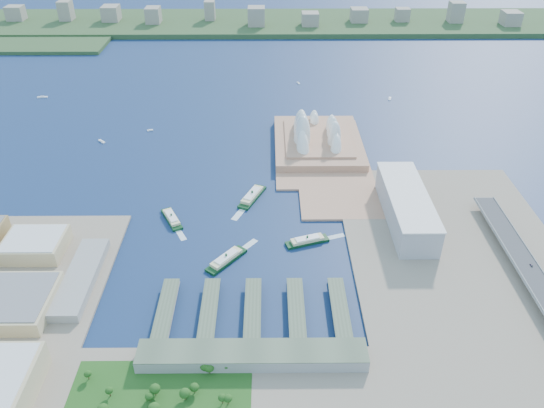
{
  "coord_description": "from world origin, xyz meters",
  "views": [
    {
      "loc": [
        29.84,
        -447.7,
        372.53
      ],
      "look_at": [
        33.84,
        91.75,
        18.0
      ],
      "focal_mm": 35.0,
      "sensor_mm": 36.0,
      "label": 1
    }
  ],
  "objects_px": {
    "ferry_c": "(226,258)",
    "car_c": "(531,265)",
    "toaster_building": "(406,207)",
    "ferry_b": "(252,195)",
    "ferry_d": "(307,239)",
    "opera_house": "(318,127)",
    "ferry_a": "(171,217)"
  },
  "relations": [
    {
      "from": "opera_house",
      "to": "ferry_b",
      "type": "height_order",
      "value": "opera_house"
    },
    {
      "from": "ferry_b",
      "to": "ferry_c",
      "type": "height_order",
      "value": "ferry_b"
    },
    {
      "from": "ferry_b",
      "to": "ferry_d",
      "type": "distance_m",
      "value": 115.73
    },
    {
      "from": "ferry_b",
      "to": "toaster_building",
      "type": "bearing_deg",
      "value": 7.75
    },
    {
      "from": "opera_house",
      "to": "ferry_b",
      "type": "distance_m",
      "value": 177.79
    },
    {
      "from": "ferry_a",
      "to": "ferry_b",
      "type": "relative_size",
      "value": 0.84
    },
    {
      "from": "ferry_a",
      "to": "ferry_c",
      "type": "xyz_separation_m",
      "value": [
        72.03,
        -79.43,
        0.48
      ]
    },
    {
      "from": "toaster_building",
      "to": "ferry_b",
      "type": "relative_size",
      "value": 2.65
    },
    {
      "from": "car_c",
      "to": "opera_house",
      "type": "bearing_deg",
      "value": -56.67
    },
    {
      "from": "ferry_b",
      "to": "car_c",
      "type": "distance_m",
      "value": 334.19
    },
    {
      "from": "opera_house",
      "to": "ferry_c",
      "type": "xyz_separation_m",
      "value": [
        -121.9,
        -275.43,
        -26.86
      ]
    },
    {
      "from": "ferry_a",
      "to": "ferry_d",
      "type": "height_order",
      "value": "ferry_d"
    },
    {
      "from": "ferry_a",
      "to": "toaster_building",
      "type": "bearing_deg",
      "value": -27.44
    },
    {
      "from": "toaster_building",
      "to": "car_c",
      "type": "xyz_separation_m",
      "value": [
        109.0,
        -102.62,
        -4.94
      ]
    },
    {
      "from": "toaster_building",
      "to": "car_c",
      "type": "relative_size",
      "value": 31.83
    },
    {
      "from": "ferry_c",
      "to": "car_c",
      "type": "bearing_deg",
      "value": -145.87
    },
    {
      "from": "ferry_b",
      "to": "car_c",
      "type": "xyz_separation_m",
      "value": [
        295.54,
        -155.69,
        10.03
      ]
    },
    {
      "from": "ferry_c",
      "to": "ferry_d",
      "type": "xyz_separation_m",
      "value": [
        90.86,
        33.1,
        -0.34
      ]
    },
    {
      "from": "toaster_building",
      "to": "opera_house",
      "type": "bearing_deg",
      "value": 114.23
    },
    {
      "from": "ferry_c",
      "to": "car_c",
      "type": "xyz_separation_m",
      "value": [
        320.9,
        -27.19,
        10.42
      ]
    },
    {
      "from": "opera_house",
      "to": "car_c",
      "type": "xyz_separation_m",
      "value": [
        199.0,
        -302.62,
        -16.44
      ]
    },
    {
      "from": "ferry_a",
      "to": "ferry_b",
      "type": "distance_m",
      "value": 109.06
    },
    {
      "from": "opera_house",
      "to": "toaster_building",
      "type": "xyz_separation_m",
      "value": [
        90.0,
        -200.0,
        -11.5
      ]
    },
    {
      "from": "ferry_a",
      "to": "opera_house",
      "type": "bearing_deg",
      "value": 18.67
    },
    {
      "from": "opera_house",
      "to": "toaster_building",
      "type": "distance_m",
      "value": 219.62
    },
    {
      "from": "ferry_a",
      "to": "ferry_b",
      "type": "xyz_separation_m",
      "value": [
        97.39,
        49.07,
        0.87
      ]
    },
    {
      "from": "toaster_building",
      "to": "ferry_d",
      "type": "distance_m",
      "value": 129.18
    },
    {
      "from": "opera_house",
      "to": "toaster_building",
      "type": "bearing_deg",
      "value": -65.77
    },
    {
      "from": "ferry_d",
      "to": "toaster_building",
      "type": "bearing_deg",
      "value": -89.25
    },
    {
      "from": "ferry_a",
      "to": "ferry_b",
      "type": "bearing_deg",
      "value": 0.11
    },
    {
      "from": "ferry_b",
      "to": "opera_house",
      "type": "bearing_deg",
      "value": 80.32
    },
    {
      "from": "opera_house",
      "to": "car_c",
      "type": "height_order",
      "value": "opera_house"
    }
  ]
}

